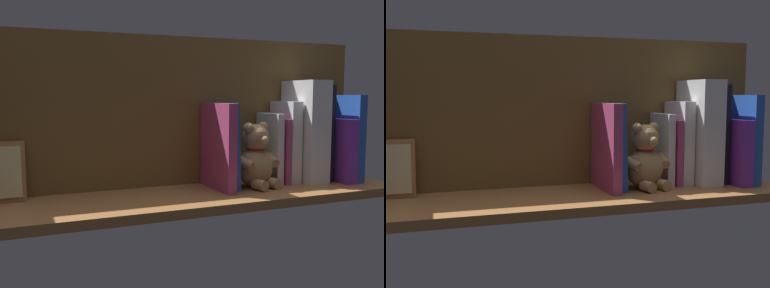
# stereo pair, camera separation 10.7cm
# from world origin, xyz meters

# --- Properties ---
(ground_plane) EXTENTS (1.10, 0.28, 0.02)m
(ground_plane) POSITION_xyz_m (0.00, 0.00, -0.01)
(ground_plane) COLOR brown
(shelf_back_panel) EXTENTS (1.10, 0.02, 0.39)m
(shelf_back_panel) POSITION_xyz_m (0.00, -0.12, 0.19)
(shelf_back_panel) COLOR brown
(shelf_back_panel) RESTS_ON ground_plane
(book_0) EXTENTS (0.03, 0.17, 0.24)m
(book_0) POSITION_xyz_m (-0.46, -0.02, 0.12)
(book_0) COLOR blue
(book_0) RESTS_ON ground_plane
(book_1) EXTENTS (0.03, 0.18, 0.17)m
(book_1) POSITION_xyz_m (-0.43, -0.02, 0.09)
(book_1) COLOR purple
(book_1) RESTS_ON ground_plane
(book_2) EXTENTS (0.03, 0.12, 0.26)m
(book_2) POSITION_xyz_m (-0.40, -0.04, 0.13)
(book_2) COLOR black
(book_2) RESTS_ON ground_plane
(dictionary_thick_white) EXTENTS (0.06, 0.14, 0.28)m
(dictionary_thick_white) POSITION_xyz_m (-0.35, -0.03, 0.14)
(dictionary_thick_white) COLOR white
(dictionary_thick_white) RESTS_ON ground_plane
(book_3) EXTENTS (0.03, 0.11, 0.22)m
(book_3) POSITION_xyz_m (-0.30, -0.05, 0.11)
(book_3) COLOR silver
(book_3) RESTS_ON ground_plane
(book_4) EXTENTS (0.02, 0.12, 0.17)m
(book_4) POSITION_xyz_m (-0.27, -0.05, 0.09)
(book_4) COLOR #B23F72
(book_4) RESTS_ON ground_plane
(book_5) EXTENTS (0.02, 0.11, 0.19)m
(book_5) POSITION_xyz_m (-0.25, -0.05, 0.09)
(book_5) COLOR silver
(book_5) RESTS_ON ground_plane
(teddy_bear) EXTENTS (0.13, 0.12, 0.17)m
(teddy_bear) POSITION_xyz_m (-0.18, -0.01, 0.07)
(teddy_bear) COLOR tan
(teddy_bear) RESTS_ON ground_plane
(book_6) EXTENTS (0.03, 0.13, 0.22)m
(book_6) POSITION_xyz_m (-0.11, -0.04, 0.11)
(book_6) COLOR blue
(book_6) RESTS_ON ground_plane
(book_7) EXTENTS (0.02, 0.16, 0.22)m
(book_7) POSITION_xyz_m (-0.08, -0.02, 0.11)
(book_7) COLOR #B23F72
(book_7) RESTS_ON ground_plane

